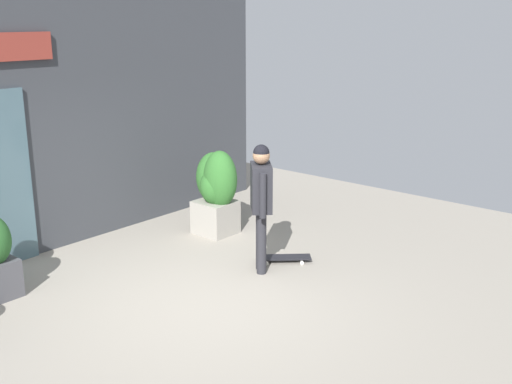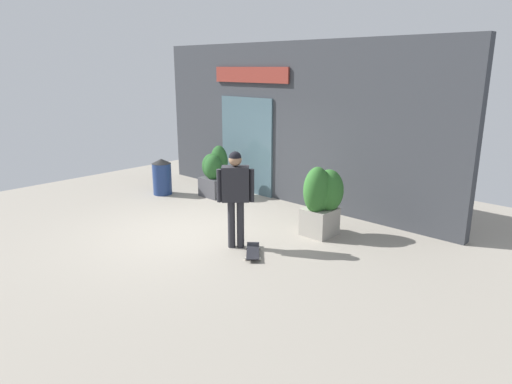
% 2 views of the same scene
% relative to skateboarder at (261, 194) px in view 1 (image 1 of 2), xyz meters
% --- Properties ---
extents(ground_plane, '(12.00, 12.00, 0.00)m').
position_rel_skateboarder_xyz_m(ground_plane, '(-1.20, 0.02, -1.08)').
color(ground_plane, gray).
extents(building_facade, '(8.36, 0.31, 3.69)m').
position_rel_skateboarder_xyz_m(building_facade, '(-1.25, 2.99, 0.75)').
color(building_facade, '#383A3F').
rests_on(building_facade, ground_plane).
extents(skateboarder, '(0.52, 0.52, 1.75)m').
position_rel_skateboarder_xyz_m(skateboarder, '(0.00, 0.00, 0.00)').
color(skateboarder, '#28282D').
rests_on(skateboarder, ground_plane).
extents(skateboard, '(0.68, 0.71, 0.08)m').
position_rel_skateboarder_xyz_m(skateboard, '(0.45, -0.04, -1.02)').
color(skateboard, black).
rests_on(skateboard, ground_plane).
extents(planter_box_left, '(0.66, 0.81, 1.36)m').
position_rel_skateboarder_xyz_m(planter_box_left, '(0.75, 1.54, -0.34)').
color(planter_box_left, gray).
rests_on(planter_box_left, ground_plane).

